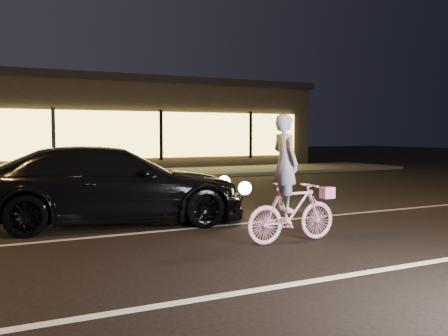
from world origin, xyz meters
TOP-DOWN VIEW (x-y plane):
  - ground at (0.00, 0.00)m, footprint 90.00×90.00m
  - lane_stripe_near at (0.00, -1.50)m, footprint 60.00×0.12m
  - lane_stripe_far at (0.00, 2.00)m, footprint 60.00×0.10m
  - sidewalk at (0.00, 13.00)m, footprint 30.00×4.00m
  - storefront at (0.00, 18.97)m, footprint 25.40×8.42m
  - cyclist at (1.49, 0.30)m, footprint 1.55×0.53m
  - sedan at (-0.56, 3.07)m, footprint 5.20×2.81m

SIDE VIEW (x-z plane):
  - ground at x=0.00m, z-range 0.00..0.00m
  - lane_stripe_near at x=0.00m, z-range 0.00..0.01m
  - lane_stripe_far at x=0.00m, z-range 0.00..0.01m
  - sidewalk at x=0.00m, z-range 0.00..0.12m
  - cyclist at x=1.49m, z-range -0.28..1.67m
  - sedan at x=-0.56m, z-range 0.00..1.43m
  - storefront at x=0.00m, z-range 0.05..4.25m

